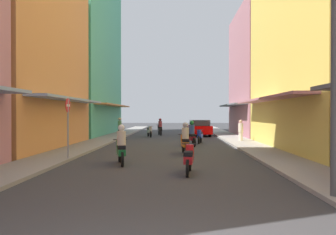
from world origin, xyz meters
The scene contains 19 objects.
ground_plane centered at (0.00, 19.75, 0.00)m, with size 104.52×104.52×0.00m, color #38383A.
sidewalk_left centered at (-4.92, 19.75, 0.06)m, with size 2.01×55.51×0.12m, color gray.
sidewalk_right centered at (4.92, 19.75, 0.06)m, with size 2.01×55.51×0.12m, color #9E9991.
building_left_mid centered at (-8.92, 15.42, 6.04)m, with size 7.05×11.08×12.08m.
building_left_far centered at (-8.92, 28.34, 8.43)m, with size 7.05×13.41×16.88m.
building_right_mid centered at (8.92, 15.12, 8.15)m, with size 7.05×13.15×16.30m.
building_right_far centered at (8.92, 27.33, 5.64)m, with size 7.05×10.58×11.29m.
motorbike_blue centered at (2.05, 19.39, 0.50)m, with size 0.60×1.80×0.96m.
motorbike_silver centered at (-1.89, 25.62, 0.50)m, with size 0.67×1.77×0.96m.
motorbike_maroon centered at (1.36, 17.33, 0.70)m, with size 0.70×1.76×1.58m.
motorbike_red centered at (0.96, 7.69, 0.50)m, with size 0.55×1.81×0.96m.
motorbike_black centered at (-1.14, 28.27, 0.70)m, with size 0.62×1.79×1.58m.
motorbike_orange centered at (0.92, 13.17, 0.70)m, with size 0.55×1.81×1.58m.
motorbike_green centered at (-1.65, 9.65, 0.70)m, with size 0.67×1.77×1.58m.
parked_car centered at (2.49, 27.15, 0.74)m, with size 2.06×4.22×1.45m.
pedestrian_foreground centered at (-4.68, 26.86, 0.95)m, with size 0.44×0.44×1.68m.
pedestrian_midway centered at (4.94, 20.24, 0.79)m, with size 0.34×0.34×1.58m.
utility_pole centered at (4.17, 4.19, 4.04)m, with size 0.20×1.20×7.93m.
street_sign_no_entry centered at (-4.07, 10.63, 1.72)m, with size 0.07×0.60×2.65m.
Camera 1 is at (0.61, -3.69, 1.99)m, focal length 36.59 mm.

